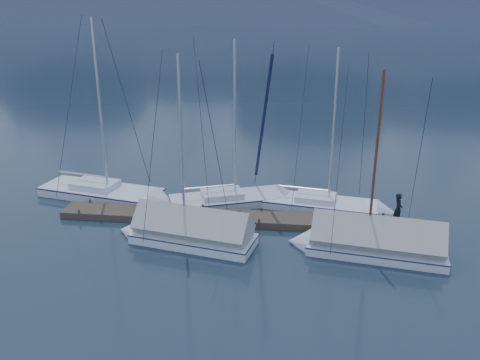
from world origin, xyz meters
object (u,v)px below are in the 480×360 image
sailboat_covered_near (364,243)px  person (398,209)px  sailboat_open_left (117,196)px  sailboat_open_right (338,207)px  sailboat_covered_far (183,233)px  sailboat_open_mid (244,199)px

sailboat_covered_near → person: size_ratio=5.63×
sailboat_open_left → person: bearing=-8.9°
person → sailboat_covered_near: bearing=142.9°
sailboat_open_right → person: bearing=-39.5°
sailboat_covered_near → sailboat_covered_far: 8.06m
sailboat_open_mid → sailboat_open_right: bearing=-5.2°
sailboat_open_right → person: size_ratio=5.82×
sailboat_open_left → sailboat_open_mid: size_ratio=1.11×
sailboat_open_mid → sailboat_covered_far: (-2.26, -4.94, 0.28)m
sailboat_open_left → sailboat_covered_far: bearing=-44.3°
sailboat_open_left → sailboat_covered_far: size_ratio=1.14×
sailboat_open_right → sailboat_covered_far: (-7.22, -4.48, 0.29)m
sailboat_open_left → sailboat_open_mid: 7.00m
sailboat_open_right → sailboat_covered_near: (0.84, -4.56, 0.28)m
sailboat_open_left → sailboat_open_mid: bearing=2.6°
sailboat_covered_far → person: sailboat_covered_far is taller
sailboat_open_mid → sailboat_covered_far: sailboat_open_mid is taller
sailboat_open_left → person: 14.78m
sailboat_open_left → sailboat_covered_far: 6.62m
sailboat_open_mid → sailboat_covered_far: 5.44m
sailboat_open_mid → sailboat_covered_near: 7.67m
sailboat_open_left → sailboat_covered_far: sailboat_open_left is taller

